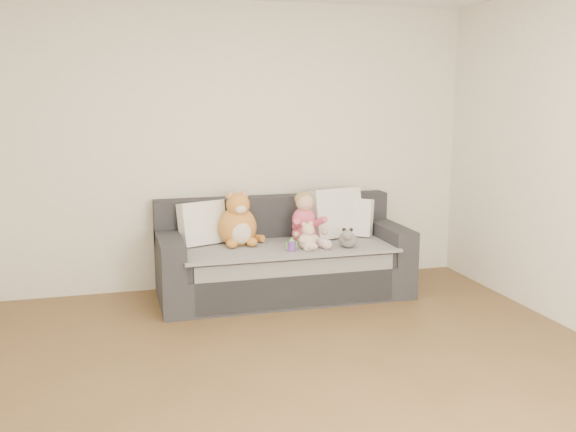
% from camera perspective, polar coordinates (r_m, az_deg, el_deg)
% --- Properties ---
extents(room_shell, '(5.00, 5.00, 5.00)m').
position_cam_1_polar(room_shell, '(3.93, 0.74, 3.91)').
color(room_shell, brown).
rests_on(room_shell, ground).
extents(sofa, '(2.20, 0.94, 0.85)m').
position_cam_1_polar(sofa, '(5.76, -0.51, -3.97)').
color(sofa, '#242429').
rests_on(sofa, ground).
extents(cushion_left, '(0.45, 0.32, 0.39)m').
position_cam_1_polar(cushion_left, '(5.68, -7.62, -0.63)').
color(cushion_left, white).
rests_on(cushion_left, sofa).
extents(cushion_right_back, '(0.54, 0.35, 0.47)m').
position_cam_1_polar(cushion_right_back, '(5.93, 4.28, 0.26)').
color(cushion_right_back, white).
rests_on(cushion_right_back, sofa).
extents(cushion_right_front, '(0.41, 0.37, 0.36)m').
position_cam_1_polar(cushion_right_front, '(6.03, 5.69, -0.08)').
color(cushion_right_front, white).
rests_on(cushion_right_front, sofa).
extents(toddler, '(0.33, 0.47, 0.46)m').
position_cam_1_polar(toddler, '(5.66, 1.57, -0.55)').
color(toddler, '#F05468').
rests_on(toddler, sofa).
extents(plush_cat, '(0.42, 0.37, 0.52)m').
position_cam_1_polar(plush_cat, '(5.63, -4.44, -0.67)').
color(plush_cat, '#C76A2C').
rests_on(plush_cat, sofa).
extents(teddy_bear, '(0.18, 0.15, 0.24)m').
position_cam_1_polar(teddy_bear, '(5.46, 1.78, -1.97)').
color(teddy_bear, beige).
rests_on(teddy_bear, sofa).
extents(plush_cow, '(0.16, 0.23, 0.19)m').
position_cam_1_polar(plush_cow, '(5.55, 5.32, -2.03)').
color(plush_cow, white).
rests_on(plush_cow, sofa).
extents(sippy_cup, '(0.11, 0.07, 0.12)m').
position_cam_1_polar(sippy_cup, '(5.41, 0.33, -2.51)').
color(sippy_cup, purple).
rests_on(sippy_cup, sofa).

